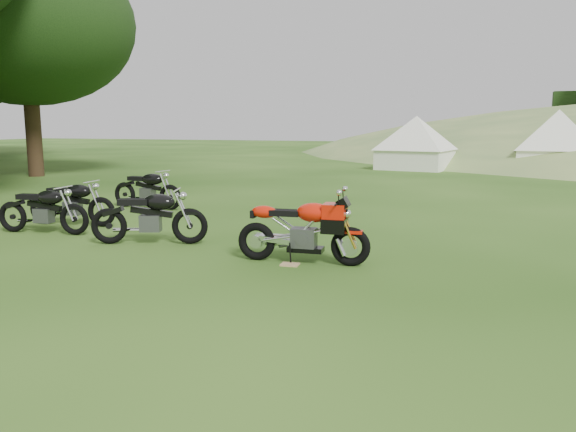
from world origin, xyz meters
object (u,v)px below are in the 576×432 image
at_px(plywood_board, 290,264).
at_px(vintage_moto_a, 42,208).
at_px(vintage_moto_d, 71,201).
at_px(tent_mid, 557,140).
at_px(vintage_moto_c, 147,188).
at_px(sport_motorcycle, 303,225).
at_px(vintage_moto_b, 149,215).
at_px(tent_left, 416,141).

distance_m(plywood_board, vintage_moto_a, 4.93).
bearing_deg(vintage_moto_d, tent_mid, 53.51).
bearing_deg(plywood_board, vintage_moto_c, 141.61).
bearing_deg(vintage_moto_a, sport_motorcycle, -12.41).
distance_m(sport_motorcycle, vintage_moto_b, 2.74).
height_order(sport_motorcycle, tent_mid, tent_mid).
height_order(vintage_moto_d, tent_left, tent_left).
bearing_deg(sport_motorcycle, vintage_moto_a, 169.83).
distance_m(vintage_moto_b, tent_left, 17.54).
relative_size(tent_left, tent_mid, 0.94).
distance_m(vintage_moto_b, tent_mid, 19.64).
bearing_deg(vintage_moto_a, vintage_moto_b, -10.10).
distance_m(vintage_moto_a, vintage_moto_b, 2.28).
relative_size(sport_motorcycle, plywood_board, 7.26).
xyz_separation_m(tent_left, tent_mid, (5.65, 0.68, 0.08)).
bearing_deg(sport_motorcycle, vintage_moto_b, 167.91).
height_order(vintage_moto_b, vintage_moto_d, vintage_moto_b).
height_order(vintage_moto_d, tent_mid, tent_mid).
relative_size(plywood_board, tent_left, 0.09).
relative_size(vintage_moto_a, tent_mid, 0.58).
bearing_deg(vintage_moto_c, tent_left, 77.23).
bearing_deg(tent_left, vintage_moto_b, -86.21).
relative_size(vintage_moto_c, tent_left, 0.64).
distance_m(vintage_moto_a, vintage_moto_c, 3.25).
height_order(vintage_moto_b, tent_mid, tent_mid).
relative_size(vintage_moto_b, tent_left, 0.65).
bearing_deg(vintage_moto_b, vintage_moto_c, 104.67).
height_order(tent_left, tent_mid, tent_mid).
bearing_deg(plywood_board, sport_motorcycle, 58.16).
bearing_deg(sport_motorcycle, vintage_moto_d, 160.72).
relative_size(vintage_moto_b, vintage_moto_c, 1.01).
bearing_deg(tent_left, plywood_board, -77.75).
xyz_separation_m(vintage_moto_a, vintage_moto_b, (2.27, -0.11, 0.02)).
distance_m(plywood_board, vintage_moto_b, 2.69).
distance_m(vintage_moto_a, tent_left, 17.83).
bearing_deg(vintage_moto_a, vintage_moto_d, 89.16).
bearing_deg(tent_mid, tent_left, -168.78).
distance_m(vintage_moto_d, tent_mid, 19.84).
height_order(plywood_board, tent_mid, tent_mid).
relative_size(vintage_moto_b, tent_mid, 0.61).
bearing_deg(vintage_moto_d, vintage_moto_c, 82.22).
distance_m(vintage_moto_a, tent_mid, 20.53).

